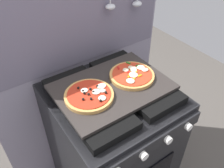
{
  "coord_description": "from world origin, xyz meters",
  "views": [
    {
      "loc": [
        -0.49,
        -0.71,
        1.64
      ],
      "look_at": [
        0.0,
        0.0,
        0.93
      ],
      "focal_mm": 37.65,
      "sensor_mm": 36.0,
      "label": 1
    }
  ],
  "objects_px": {
    "stove": "(112,145)",
    "baking_tray": "(112,87)",
    "pizza_right": "(132,74)"
  },
  "relations": [
    {
      "from": "stove",
      "to": "baking_tray",
      "type": "relative_size",
      "value": 1.67
    },
    {
      "from": "stove",
      "to": "baking_tray",
      "type": "bearing_deg",
      "value": 90.0
    },
    {
      "from": "stove",
      "to": "pizza_right",
      "type": "bearing_deg",
      "value": 2.32
    },
    {
      "from": "stove",
      "to": "pizza_right",
      "type": "height_order",
      "value": "pizza_right"
    },
    {
      "from": "stove",
      "to": "baking_tray",
      "type": "xyz_separation_m",
      "value": [
        0.0,
        0.0,
        0.46
      ]
    },
    {
      "from": "pizza_right",
      "to": "stove",
      "type": "bearing_deg",
      "value": -177.68
    },
    {
      "from": "baking_tray",
      "to": "pizza_right",
      "type": "xyz_separation_m",
      "value": [
        0.12,
        0.0,
        0.02
      ]
    },
    {
      "from": "baking_tray",
      "to": "pizza_right",
      "type": "bearing_deg",
      "value": 1.56
    },
    {
      "from": "stove",
      "to": "baking_tray",
      "type": "distance_m",
      "value": 0.46
    },
    {
      "from": "stove",
      "to": "pizza_right",
      "type": "relative_size",
      "value": 3.99
    }
  ]
}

